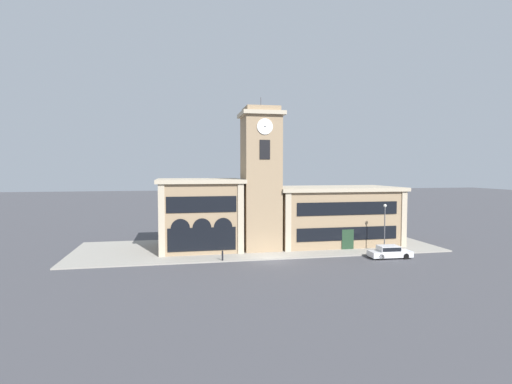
# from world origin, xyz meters

# --- Properties ---
(ground_plane) EXTENTS (300.00, 300.00, 0.00)m
(ground_plane) POSITION_xyz_m (0.00, 0.00, 0.00)
(ground_plane) COLOR #424247
(sidewalk_kerb) EXTENTS (44.14, 14.35, 0.15)m
(sidewalk_kerb) POSITION_xyz_m (0.00, 7.18, 0.07)
(sidewalk_kerb) COLOR gray
(sidewalk_kerb) RESTS_ON ground_plane
(clock_tower) EXTENTS (5.00, 5.00, 18.32)m
(clock_tower) POSITION_xyz_m (0.00, 5.48, 8.60)
(clock_tower) COLOR #937A5B
(clock_tower) RESTS_ON ground_plane
(town_hall_left_wing) EXTENTS (10.20, 9.72, 8.61)m
(town_hall_left_wing) POSITION_xyz_m (-7.20, 7.81, 4.33)
(town_hall_left_wing) COLOR #937A5B
(town_hall_left_wing) RESTS_ON ground_plane
(town_hall_right_wing) EXTENTS (16.32, 9.72, 7.51)m
(town_hall_right_wing) POSITION_xyz_m (10.26, 7.82, 3.78)
(town_hall_right_wing) COLOR #937A5B
(town_hall_right_wing) RESTS_ON ground_plane
(parked_car_near) EXTENTS (4.70, 2.06, 1.38)m
(parked_car_near) POSITION_xyz_m (12.99, -1.57, 0.72)
(parked_car_near) COLOR silver
(parked_car_near) RESTS_ON ground_plane
(street_lamp) EXTENTS (0.36, 0.36, 5.62)m
(street_lamp) POSITION_xyz_m (13.65, 0.70, 3.85)
(street_lamp) COLOR #4C4C51
(street_lamp) RESTS_ON sidewalk_kerb
(bollard) EXTENTS (0.18, 0.18, 1.06)m
(bollard) POSITION_xyz_m (-5.26, 0.24, 0.67)
(bollard) COLOR black
(bollard) RESTS_ON sidewalk_kerb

